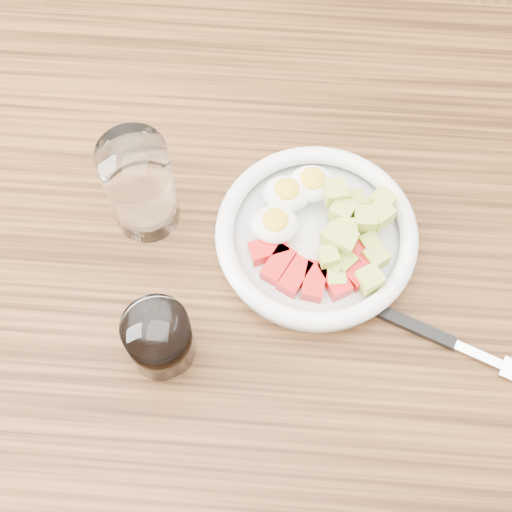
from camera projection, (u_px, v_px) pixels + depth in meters
The scene contains 6 objects.
ground at pixel (260, 412), 1.55m from camera, with size 4.00×4.00×0.00m, color brown.
dining_table at pixel (263, 304), 0.95m from camera, with size 1.50×0.90×0.77m.
bowl at pixel (317, 233), 0.85m from camera, with size 0.24×0.24×0.06m.
fork at pixel (436, 336), 0.82m from camera, with size 0.21×0.10×0.01m.
water_glass at pixel (140, 186), 0.82m from camera, with size 0.08×0.08×0.14m, color white.
coffee_glass at pixel (159, 339), 0.78m from camera, with size 0.07×0.07×0.08m.
Camera 1 is at (0.02, -0.33, 1.56)m, focal length 50.00 mm.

